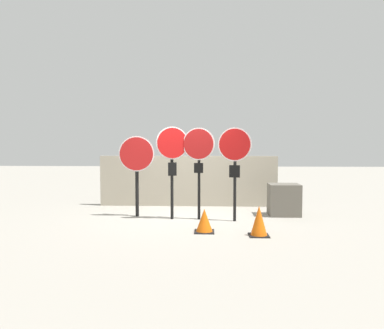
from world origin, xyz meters
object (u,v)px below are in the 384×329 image
stop_sign_3 (235,154)px  traffic_cone_0 (259,221)px  storage_crate (284,200)px  stop_sign_1 (172,153)px  traffic_cone_1 (204,221)px  stop_sign_0 (137,161)px  stop_sign_2 (199,153)px

stop_sign_3 → traffic_cone_0: size_ratio=3.63×
stop_sign_3 → storage_crate: 1.99m
stop_sign_1 → storage_crate: (2.86, 0.62, -1.23)m
stop_sign_3 → traffic_cone_0: (0.40, -1.37, -1.32)m
traffic_cone_0 → storage_crate: bearing=66.5°
storage_crate → traffic_cone_1: bearing=-137.4°
storage_crate → stop_sign_3: bearing=-149.0°
traffic_cone_1 → storage_crate: (2.07, 1.90, 0.17)m
stop_sign_0 → traffic_cone_1: size_ratio=4.13×
stop_sign_1 → stop_sign_2: stop_sign_1 is taller
stop_sign_0 → traffic_cone_0: 3.60m
stop_sign_2 → stop_sign_3: size_ratio=1.00×
stop_sign_3 → stop_sign_2: bearing=-178.2°
traffic_cone_1 → storage_crate: size_ratio=0.61×
traffic_cone_0 → storage_crate: storage_crate is taller
stop_sign_1 → storage_crate: size_ratio=2.78×
traffic_cone_0 → traffic_cone_1: size_ratio=1.25×
stop_sign_1 → stop_sign_2: (0.65, -0.01, 0.01)m
stop_sign_0 → stop_sign_3: size_ratio=0.91×
stop_sign_2 → traffic_cone_0: 2.40m
stop_sign_0 → stop_sign_3: stop_sign_3 is taller
stop_sign_1 → stop_sign_2: bearing=-15.2°
traffic_cone_0 → storage_crate: size_ratio=0.76×
traffic_cone_1 → stop_sign_2: bearing=96.7°
stop_sign_0 → storage_crate: 3.95m
stop_sign_2 → traffic_cone_0: (1.27, -1.55, -1.34)m
stop_sign_3 → stop_sign_0: bearing=-178.2°
stop_sign_0 → stop_sign_1: size_ratio=0.90×
traffic_cone_1 → stop_sign_0: bearing=137.5°
stop_sign_3 → traffic_cone_1: stop_sign_3 is taller
stop_sign_0 → stop_sign_1: bearing=-23.8°
stop_sign_3 → stop_sign_1: bearing=-173.5°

